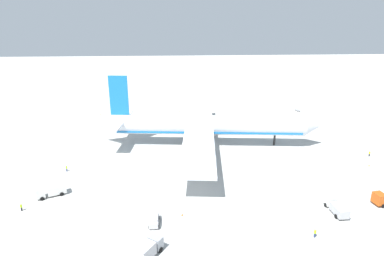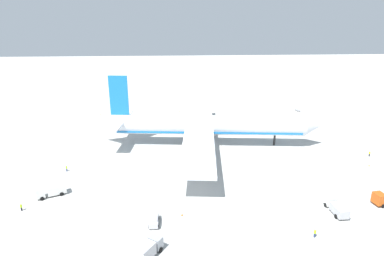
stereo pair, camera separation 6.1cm
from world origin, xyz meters
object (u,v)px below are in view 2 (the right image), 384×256
Objects in this scene: service_truck_2 at (336,207)px; traffic_cone_0 at (179,111)px; ground_worker_1 at (369,154)px; airliner at (205,125)px; baggage_cart_0 at (298,110)px; ground_worker_0 at (21,207)px; traffic_cone_1 at (369,165)px; ground_worker_3 at (67,168)px; service_truck_3 at (51,190)px; ground_worker_2 at (315,233)px; traffic_cone_2 at (182,215)px; service_truck_1 at (148,248)px; service_van at (154,219)px; traffic_cone_3 at (101,114)px.

service_truck_2 is 88.19m from traffic_cone_0.
service_truck_2 reaches higher than ground_worker_1.
airliner reaches higher than baggage_cart_0.
traffic_cone_1 is at bearing 10.11° from ground_worker_0.
ground_worker_0 reaches higher than traffic_cone_1.
service_truck_2 is at bearing -60.87° from airliner.
ground_worker_3 is 3.08× the size of traffic_cone_0.
service_truck_2 reaches higher than ground_worker_3.
service_truck_3 is 3.86× the size of ground_worker_2.
ground_worker_3 is 3.08× the size of traffic_cone_2.
traffic_cone_2 is (-56.51, -79.05, 0.01)m from baggage_cart_0.
airliner is 44.19× the size of ground_worker_0.
service_truck_2 is at bearing -69.97° from traffic_cone_0.
ground_worker_0 is at bearing -115.31° from traffic_cone_0.
service_truck_1 reaches higher than traffic_cone_2.
service_van is 30.92m from ground_worker_2.
ground_worker_3 is 67.04m from traffic_cone_0.
service_truck_1 is at bearing -93.53° from service_van.
ground_worker_0 is (-27.87, 16.03, -0.70)m from service_truck_1.
traffic_cone_0 is 1.00× the size of traffic_cone_3.
traffic_cone_0 is at bearing 60.92° from ground_worker_3.
airliner is at bearing 163.96° from ground_worker_1.
service_truck_3 reaches higher than traffic_cone_2.
ground_worker_0 is at bearing 150.09° from service_truck_1.
traffic_cone_3 is at bearing 137.24° from airliner.
ground_worker_0 is 60.17m from ground_worker_2.
ground_worker_0 reaches higher than traffic_cone_3.
service_truck_2 is 12.38× the size of traffic_cone_1.
service_truck_3 is at bearing 169.70° from service_truck_2.
airliner is 56.90m from ground_worker_0.
ground_worker_0 is (-28.43, 6.88, -0.19)m from service_van.
ground_worker_0 is (-43.47, -36.28, -5.62)m from airliner.
service_truck_1 is at bearing -124.74° from baggage_cart_0.
traffic_cone_1 is (44.19, -20.64, -6.18)m from airliner.
ground_worker_0 is 3.02× the size of traffic_cone_1.
service_truck_3 is at bearing 137.21° from service_truck_1.
service_truck_1 is at bearing -118.71° from traffic_cone_2.
traffic_cone_3 is at bearing 149.86° from ground_worker_1.
traffic_cone_1 is at bearing 45.40° from service_truck_2.
ground_worker_1 is at bearing -16.04° from airliner.
airliner reaches higher than service_truck_3.
airliner is 133.37× the size of traffic_cone_3.
airliner is 49.16m from traffic_cone_1.
service_truck_3 is 7.24m from ground_worker_0.
airliner reaches higher than traffic_cone_3.
service_truck_1 reaches higher than ground_worker_3.
traffic_cone_3 is (-89.68, 52.07, -0.57)m from ground_worker_1.
ground_worker_2 is 26.03m from traffic_cone_2.
ground_worker_0 is 74.46m from traffic_cone_3.
airliner is 41.16× the size of ground_worker_2.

